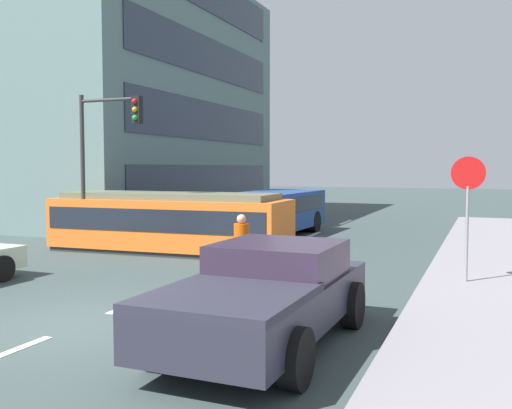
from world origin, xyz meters
TOP-DOWN VIEW (x-y plane):
  - ground_plane at (0.00, 10.00)m, footprint 120.00×120.00m
  - sidewalk_curb_right at (6.80, 6.00)m, footprint 3.20×36.00m
  - lane_stripe_1 at (0.00, 2.00)m, footprint 0.16×2.40m
  - lane_stripe_2 at (0.00, 6.00)m, footprint 0.16×2.40m
  - lane_stripe_3 at (0.00, 14.24)m, footprint 0.16×2.40m
  - lane_stripe_4 at (0.00, 20.24)m, footprint 0.16×2.40m
  - corner_building at (-14.67, 18.34)m, footprint 16.14×17.45m
  - streetcar_tram at (-3.05, 8.24)m, footprint 7.94×2.84m
  - city_bus at (-1.43, 13.63)m, footprint 2.73×6.01m
  - pedestrian_crossing at (1.26, 4.25)m, footprint 0.51×0.36m
  - pickup_truck_parked at (3.45, 0.17)m, footprint 2.34×5.03m
  - parked_sedan_mid at (-5.09, 12.20)m, footprint 2.15×4.46m
  - stop_sign at (6.18, 5.91)m, footprint 0.76×0.07m
  - traffic_light_mast at (-4.71, 7.07)m, footprint 2.31×0.33m

SIDE VIEW (x-z plane):
  - ground_plane at x=0.00m, z-range 0.00..0.00m
  - lane_stripe_1 at x=0.00m, z-range 0.00..0.01m
  - lane_stripe_2 at x=0.00m, z-range 0.00..0.01m
  - lane_stripe_3 at x=0.00m, z-range 0.00..0.01m
  - lane_stripe_4 at x=0.00m, z-range 0.00..0.01m
  - sidewalk_curb_right at x=6.80m, z-range 0.00..0.14m
  - parked_sedan_mid at x=-5.09m, z-range 0.03..1.22m
  - pickup_truck_parked at x=3.45m, z-range 0.02..1.57m
  - pedestrian_crossing at x=1.26m, z-range 0.11..1.78m
  - streetcar_tram at x=-3.05m, z-range 0.03..1.97m
  - city_bus at x=-1.43m, z-range 0.14..1.91m
  - stop_sign at x=6.18m, z-range 0.75..3.63m
  - traffic_light_mast at x=-4.71m, z-range 0.98..6.07m
  - corner_building at x=-14.67m, z-range 0.00..12.80m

